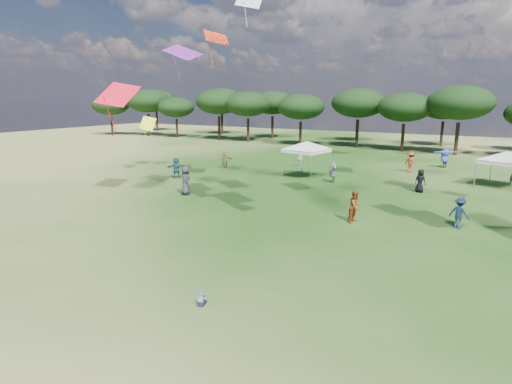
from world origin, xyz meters
The scene contains 6 objects.
ground centered at (0.00, 0.00, 0.00)m, with size 140.00×140.00×0.00m, color #244B16.
tree_line centered at (2.39, 47.41, 5.42)m, with size 108.78×17.63×7.77m.
tent_left centered at (-5.79, 23.21, 2.80)m, with size 5.73×5.73×3.23m.
tent_right centered at (7.88, 27.04, 2.44)m, with size 5.90×5.90×2.87m.
toddler centered at (-0.33, 1.97, 0.21)m, with size 0.35×0.38×0.47m.
festival_crowd centered at (-1.27, 23.51, 0.86)m, with size 29.14×22.24×1.90m.
Camera 1 is at (7.14, -7.82, 6.36)m, focal length 30.00 mm.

